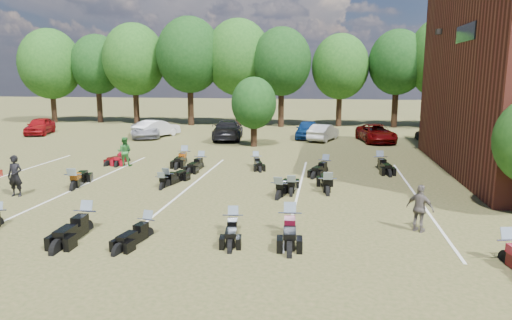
% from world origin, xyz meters
% --- Properties ---
extents(ground, '(160.00, 160.00, 0.00)m').
position_xyz_m(ground, '(0.00, 0.00, 0.00)').
color(ground, brown).
rests_on(ground, ground).
extents(car_0, '(2.85, 4.55, 1.44)m').
position_xyz_m(car_0, '(-21.27, 19.26, 0.72)').
color(car_0, maroon).
rests_on(car_0, ground).
extents(car_1, '(3.10, 4.49, 1.40)m').
position_xyz_m(car_1, '(-10.73, 19.24, 0.70)').
color(car_1, silver).
rests_on(car_1, ground).
extents(car_2, '(3.86, 5.07, 1.28)m').
position_xyz_m(car_2, '(-11.53, 18.68, 0.64)').
color(car_2, gray).
rests_on(car_2, ground).
extents(car_3, '(2.84, 5.56, 1.55)m').
position_xyz_m(car_3, '(-4.60, 18.66, 0.77)').
color(car_3, black).
rests_on(car_3, ground).
extents(car_4, '(1.90, 4.27, 1.43)m').
position_xyz_m(car_4, '(1.59, 20.46, 0.71)').
color(car_4, navy).
rests_on(car_4, ground).
extents(car_5, '(2.51, 4.13, 1.29)m').
position_xyz_m(car_5, '(2.89, 19.25, 0.64)').
color(car_5, '#B7B7B2').
rests_on(car_5, ground).
extents(car_6, '(3.05, 5.13, 1.34)m').
position_xyz_m(car_6, '(6.86, 19.10, 0.67)').
color(car_6, '#510404').
rests_on(car_6, ground).
extents(car_7, '(3.25, 4.87, 1.31)m').
position_xyz_m(car_7, '(11.46, 19.37, 0.66)').
color(car_7, '#3D3D42').
rests_on(car_7, ground).
extents(person_black, '(0.65, 0.44, 1.76)m').
position_xyz_m(person_black, '(-9.76, 0.51, 0.88)').
color(person_black, black).
rests_on(person_black, ground).
extents(person_green, '(0.89, 0.74, 1.65)m').
position_xyz_m(person_green, '(-8.03, 7.35, 0.82)').
color(person_green, '#276829').
rests_on(person_green, ground).
extents(person_grey, '(0.98, 0.85, 1.58)m').
position_xyz_m(person_grey, '(6.24, -1.45, 0.79)').
color(person_grey, '#5E5651').
rests_on(person_grey, ground).
extents(motorcycle_2, '(0.90, 2.54, 1.40)m').
position_xyz_m(motorcycle_2, '(-4.59, -3.10, 0.00)').
color(motorcycle_2, black).
rests_on(motorcycle_2, ground).
extents(motorcycle_3, '(0.99, 2.23, 1.20)m').
position_xyz_m(motorcycle_3, '(0.23, -2.48, 0.00)').
color(motorcycle_3, black).
rests_on(motorcycle_3, ground).
extents(motorcycle_4, '(1.03, 2.16, 1.16)m').
position_xyz_m(motorcycle_4, '(-2.41, -3.28, 0.00)').
color(motorcycle_4, black).
rests_on(motorcycle_4, ground).
extents(motorcycle_5, '(0.99, 2.54, 1.38)m').
position_xyz_m(motorcycle_5, '(2.06, -2.24, 0.00)').
color(motorcycle_5, black).
rests_on(motorcycle_5, ground).
extents(motorcycle_6, '(1.25, 2.53, 1.35)m').
position_xyz_m(motorcycle_6, '(8.16, -3.71, 0.00)').
color(motorcycle_6, '#4C0A0C').
rests_on(motorcycle_6, ground).
extents(motorcycle_8, '(1.31, 2.59, 1.38)m').
position_xyz_m(motorcycle_8, '(-8.02, 1.95, 0.00)').
color(motorcycle_8, black).
rests_on(motorcycle_8, ground).
extents(motorcycle_9, '(0.78, 2.03, 1.11)m').
position_xyz_m(motorcycle_9, '(-4.13, 2.66, 0.00)').
color(motorcycle_9, black).
rests_on(motorcycle_9, ground).
extents(motorcycle_10, '(1.14, 2.31, 1.24)m').
position_xyz_m(motorcycle_10, '(-4.04, 3.16, 0.00)').
color(motorcycle_10, black).
rests_on(motorcycle_10, ground).
extents(motorcycle_11, '(0.85, 2.28, 1.25)m').
position_xyz_m(motorcycle_11, '(1.73, 2.49, 0.00)').
color(motorcycle_11, black).
rests_on(motorcycle_11, ground).
extents(motorcycle_12, '(1.14, 2.45, 1.32)m').
position_xyz_m(motorcycle_12, '(1.26, 1.88, 0.00)').
color(motorcycle_12, black).
rests_on(motorcycle_12, ground).
extents(motorcycle_13, '(1.02, 2.58, 1.40)m').
position_xyz_m(motorcycle_13, '(3.26, 2.88, 0.00)').
color(motorcycle_13, black).
rests_on(motorcycle_13, ground).
extents(motorcycle_14, '(1.28, 2.14, 1.14)m').
position_xyz_m(motorcycle_14, '(-8.57, 8.63, 0.00)').
color(motorcycle_14, '#510B0D').
rests_on(motorcycle_14, ground).
extents(motorcycle_15, '(1.14, 2.37, 1.27)m').
position_xyz_m(motorcycle_15, '(-8.74, 8.72, 0.00)').
color(motorcycle_15, maroon).
rests_on(motorcycle_15, ground).
extents(motorcycle_16, '(0.94, 2.38, 1.30)m').
position_xyz_m(motorcycle_16, '(-3.67, 7.48, 0.00)').
color(motorcycle_16, black).
rests_on(motorcycle_16, ground).
extents(motorcycle_17, '(0.99, 2.56, 1.39)m').
position_xyz_m(motorcycle_17, '(-5.03, 8.79, 0.00)').
color(motorcycle_17, black).
rests_on(motorcycle_17, ground).
extents(motorcycle_18, '(1.23, 2.19, 1.16)m').
position_xyz_m(motorcycle_18, '(-0.73, 8.44, 0.00)').
color(motorcycle_18, black).
rests_on(motorcycle_18, ground).
extents(motorcycle_19, '(1.43, 2.43, 1.29)m').
position_xyz_m(motorcycle_19, '(3.11, 7.46, 0.00)').
color(motorcycle_19, black).
rests_on(motorcycle_19, ground).
extents(motorcycle_20, '(1.14, 2.56, 1.38)m').
position_xyz_m(motorcycle_20, '(6.07, 8.73, 0.00)').
color(motorcycle_20, black).
rests_on(motorcycle_20, ground).
extents(tree_line, '(56.00, 6.00, 9.79)m').
position_xyz_m(tree_line, '(-1.00, 29.00, 6.31)').
color(tree_line, black).
rests_on(tree_line, ground).
extents(young_tree_midfield, '(3.20, 3.20, 4.70)m').
position_xyz_m(young_tree_midfield, '(-2.00, 15.50, 3.09)').
color(young_tree_midfield, black).
rests_on(young_tree_midfield, ground).
extents(parking_lines, '(20.10, 14.00, 0.01)m').
position_xyz_m(parking_lines, '(-3.00, 3.00, 0.01)').
color(parking_lines, silver).
rests_on(parking_lines, ground).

